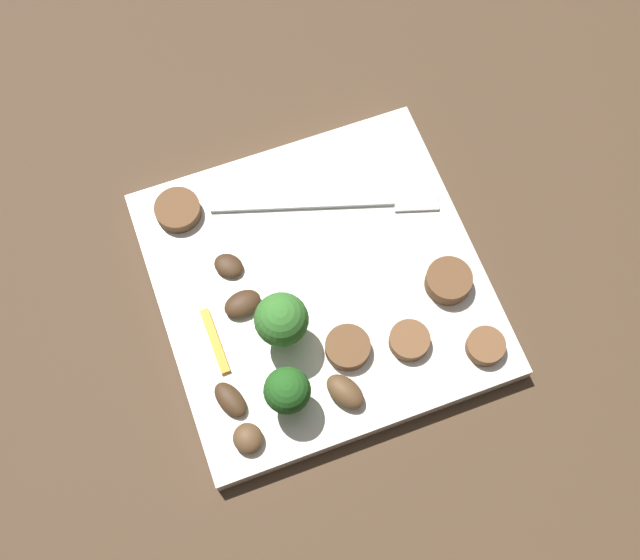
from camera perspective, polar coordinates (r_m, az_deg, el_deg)
The scene contains 16 objects.
ground_plane at distance 0.64m, azimuth 0.00°, elevation -0.55°, with size 1.40×1.40×0.00m, color #4C3826.
plate at distance 0.64m, azimuth 0.00°, elevation -0.28°, with size 0.24×0.24×0.02m, color white.
fork at distance 0.65m, azimuth 1.57°, elevation 5.31°, with size 0.18×0.07×0.00m.
broccoli_floret_0 at distance 0.57m, azimuth -2.28°, elevation -7.67°, with size 0.03×0.03×0.05m.
broccoli_floret_1 at distance 0.58m, azimuth -2.68°, elevation -2.78°, with size 0.04×0.04×0.06m.
sausage_slice_0 at distance 0.61m, azimuth 6.19°, elevation -4.17°, with size 0.03×0.03×0.01m, color brown.
sausage_slice_1 at distance 0.66m, azimuth -9.80°, elevation 4.79°, with size 0.04×0.04×0.01m, color brown.
sausage_slice_2 at distance 0.63m, azimuth 8.86°, elevation -0.06°, with size 0.03×0.03×0.01m, color brown.
sausage_slice_3 at distance 0.61m, azimuth 1.95°, elevation -4.67°, with size 0.03×0.03×0.01m, color brown.
sausage_slice_4 at distance 0.62m, azimuth 11.35°, elevation -4.50°, with size 0.03×0.03×0.01m, color brown.
mushroom_0 at distance 0.62m, azimuth -5.44°, elevation -1.46°, with size 0.03×0.02×0.01m, color #422B19.
mushroom_1 at distance 0.59m, azimuth -5.00°, elevation -10.84°, with size 0.02×0.02×0.01m, color brown.
mushroom_2 at distance 0.60m, azimuth -6.21°, elevation -8.21°, with size 0.03×0.02×0.01m, color #422B19.
mushroom_3 at distance 0.59m, azimuth 1.75°, elevation -7.71°, with size 0.03×0.02×0.01m, color brown.
mushroom_4 at distance 0.63m, azimuth -6.34°, elevation 1.00°, with size 0.02×0.02×0.01m, color #422B19.
pepper_strip_1 at distance 0.62m, azimuth -7.28°, elevation -4.20°, with size 0.05×0.01×0.00m, color orange.
Camera 1 is at (-0.08, -0.22, 0.60)m, focal length 46.32 mm.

